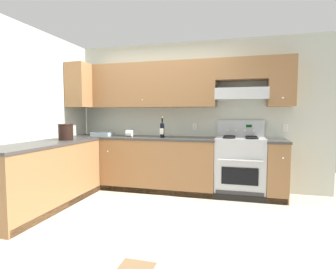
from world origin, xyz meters
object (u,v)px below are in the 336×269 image
at_px(stove, 240,166).
at_px(bucket, 66,132).
at_px(bowl, 103,135).
at_px(paper_towel_roll, 130,133).
at_px(wine_bottle, 162,129).

bearing_deg(stove, bucket, -161.03).
relative_size(bowl, bucket, 1.44).
height_order(stove, bowl, stove).
bearing_deg(bowl, paper_towel_roll, -4.07).
relative_size(wine_bottle, paper_towel_roll, 3.04).
bearing_deg(wine_bottle, bowl, 176.40).
xyz_separation_m(wine_bottle, bucket, (-1.29, -0.77, -0.01)).
distance_m(stove, bucket, 2.74).
bearing_deg(wine_bottle, stove, 4.59).
height_order(wine_bottle, paper_towel_roll, wine_bottle).
bearing_deg(paper_towel_roll, stove, 2.08).
xyz_separation_m(stove, bowl, (-2.39, -0.03, 0.45)).
distance_m(stove, wine_bottle, 1.38).
bearing_deg(bowl, stove, 0.70).
relative_size(wine_bottle, bowl, 1.00).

